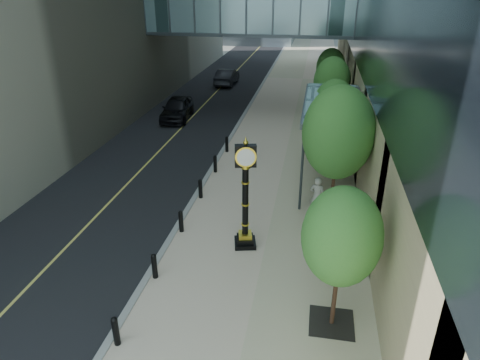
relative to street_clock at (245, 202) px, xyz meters
name	(u,v)px	position (x,y,z in m)	size (l,w,h in m)	color
road	(231,77)	(-7.17, 33.14, -2.02)	(8.00, 180.00, 0.02)	black
sidewalk	(303,79)	(0.83, 33.14, -2.00)	(8.00, 180.00, 0.06)	beige
curb	(266,78)	(-3.17, 33.14, -2.00)	(0.25, 180.00, 0.07)	gray
skywalk	(250,11)	(-3.17, 21.14, 5.68)	(17.00, 4.20, 5.80)	slate
entrance_canopy	(333,104)	(3.31, 7.14, 2.16)	(3.00, 8.00, 4.38)	#383F44
bollard_row	(191,205)	(-2.87, 2.14, -1.52)	(0.20, 16.20, 0.90)	black
street_trees	(334,108)	(3.43, 8.47, 1.62)	(2.98, 28.34, 6.12)	black
street_clock	(245,202)	(0.00, 0.00, 0.00)	(1.02, 1.02, 4.54)	black
pedestrian	(317,196)	(2.80, 2.98, -1.00)	(0.71, 0.46, 1.94)	#A29F94
car_near	(177,108)	(-8.15, 16.48, -1.17)	(1.99, 4.94, 1.68)	black
car_far	(227,77)	(-6.79, 29.04, -1.21)	(1.70, 4.86, 1.60)	black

